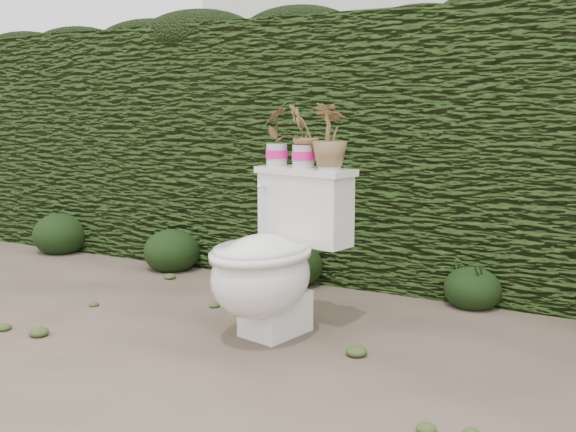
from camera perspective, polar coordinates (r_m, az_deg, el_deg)
The scene contains 11 objects.
ground at distance 2.84m, azimuth 0.50°, elevation -12.35°, with size 60.00×60.00×0.00m, color #7D6956.
hedge at distance 4.13m, azimuth 10.70°, elevation 5.73°, with size 8.00×1.00×1.60m, color #2F4818.
house_wall at distance 8.42m, azimuth 24.15°, elevation 15.04°, with size 8.00×3.50×4.00m, color silver.
toilet at distance 2.99m, azimuth -1.38°, elevation -4.05°, with size 0.59×0.76×0.78m.
potted_plant_left at distance 3.21m, azimuth -1.02°, elevation 7.17°, with size 0.16×0.11×0.30m, color #267B2E.
potted_plant_center at distance 3.11m, azimuth 1.36°, elevation 6.97°, with size 0.16×0.13×0.29m, color #267B2E.
potted_plant_right at distance 3.01m, azimuth 3.73°, elevation 6.92°, with size 0.16×0.16×0.29m, color #267B2E.
liriope_clump_0 at distance 5.09m, azimuth -19.57°, elevation -1.24°, with size 0.40×0.40×0.32m, color black.
liriope_clump_1 at distance 4.35m, azimuth -10.30°, elevation -2.73°, with size 0.37×0.37×0.30m, color black.
liriope_clump_2 at distance 3.92m, azimuth 0.36°, elevation -3.90°, with size 0.38×0.38×0.30m, color black.
liriope_clump_3 at distance 3.63m, azimuth 16.11°, elevation -5.79°, with size 0.31×0.31×0.25m, color black.
Camera 1 is at (1.20, -2.35, 1.05)m, focal length 40.00 mm.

